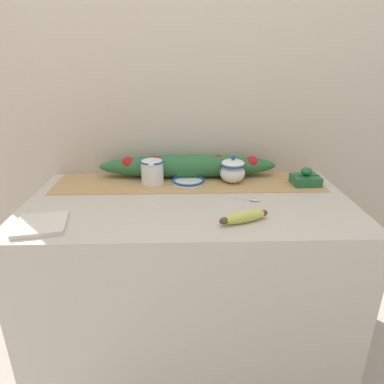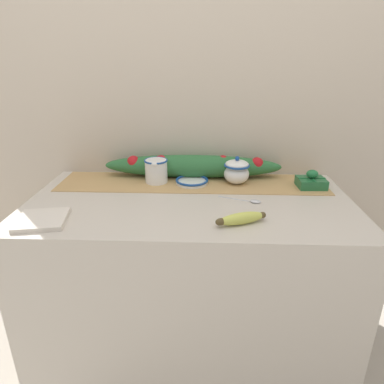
% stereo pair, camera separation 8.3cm
% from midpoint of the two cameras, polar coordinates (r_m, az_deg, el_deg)
% --- Properties ---
extents(ground_plane, '(12.00, 12.00, 0.00)m').
position_cam_midpoint_polar(ground_plane, '(1.89, -1.78, -27.32)').
color(ground_plane, '#B2A899').
extents(countertop, '(1.28, 0.66, 0.90)m').
position_cam_midpoint_polar(countertop, '(1.58, -1.98, -16.56)').
color(countertop, beige).
rests_on(countertop, ground_plane).
extents(back_wall, '(2.08, 0.04, 2.40)m').
position_cam_midpoint_polar(back_wall, '(1.60, -2.29, 13.52)').
color(back_wall, beige).
rests_on(back_wall, ground_plane).
extents(table_runner, '(1.17, 0.26, 0.00)m').
position_cam_midpoint_polar(table_runner, '(1.52, -2.17, 1.53)').
color(table_runner, tan).
rests_on(table_runner, countertop).
extents(cream_pitcher, '(0.10, 0.12, 0.11)m').
position_cam_midpoint_polar(cream_pitcher, '(1.52, -8.21, 3.50)').
color(cream_pitcher, white).
rests_on(cream_pitcher, countertop).
extents(sugar_bowl, '(0.11, 0.11, 0.12)m').
position_cam_midpoint_polar(sugar_bowl, '(1.52, 5.23, 3.61)').
color(sugar_bowl, white).
rests_on(sugar_bowl, countertop).
extents(small_dish, '(0.14, 0.14, 0.02)m').
position_cam_midpoint_polar(small_dish, '(1.51, -2.19, 1.79)').
color(small_dish, white).
rests_on(small_dish, countertop).
extents(banana, '(0.18, 0.10, 0.04)m').
position_cam_midpoint_polar(banana, '(1.17, 6.65, -4.17)').
color(banana, '#CCD156').
rests_on(banana, countertop).
extents(spoon, '(0.17, 0.08, 0.01)m').
position_cam_midpoint_polar(spoon, '(1.35, 8.20, -1.25)').
color(spoon, silver).
rests_on(spoon, countertop).
extents(napkin_stack, '(0.19, 0.19, 0.02)m').
position_cam_midpoint_polar(napkin_stack, '(1.26, -25.59, -4.95)').
color(napkin_stack, silver).
rests_on(napkin_stack, countertop).
extents(gift_box, '(0.12, 0.10, 0.08)m').
position_cam_midpoint_polar(gift_box, '(1.56, 16.97, 2.13)').
color(gift_box, '#236638').
rests_on(gift_box, countertop).
extents(poinsettia_garland, '(0.81, 0.11, 0.10)m').
position_cam_midpoint_polar(poinsettia_garland, '(1.58, -2.19, 4.36)').
color(poinsettia_garland, '#2D6B38').
rests_on(poinsettia_garland, countertop).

